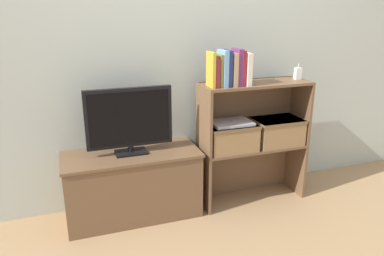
% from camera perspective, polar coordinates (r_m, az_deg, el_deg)
% --- Properties ---
extents(ground_plane, '(16.00, 16.00, 0.00)m').
position_cam_1_polar(ground_plane, '(2.85, 1.00, -13.45)').
color(ground_plane, '#A37F56').
extents(wall_back, '(10.00, 0.05, 2.40)m').
position_cam_1_polar(wall_back, '(2.85, -1.91, 12.28)').
color(wall_back, '#B2BCB2').
rests_on(wall_back, ground_plane).
extents(tv_stand, '(0.97, 0.42, 0.49)m').
position_cam_1_polar(tv_stand, '(2.80, -9.01, -8.49)').
color(tv_stand, brown).
rests_on(tv_stand, ground_plane).
extents(tv, '(0.60, 0.14, 0.47)m').
position_cam_1_polar(tv, '(2.61, -9.54, 1.30)').
color(tv, black).
rests_on(tv, tv_stand).
extents(bookshelf_lower_tier, '(0.83, 0.30, 0.45)m').
position_cam_1_polar(bookshelf_lower_tier, '(3.06, 8.53, -5.22)').
color(bookshelf_lower_tier, brown).
rests_on(bookshelf_lower_tier, ground_plane).
extents(bookshelf_upper_tier, '(0.83, 0.30, 0.50)m').
position_cam_1_polar(bookshelf_upper_tier, '(2.91, 8.96, 3.45)').
color(bookshelf_upper_tier, brown).
rests_on(bookshelf_upper_tier, bookshelf_lower_tier).
extents(book_mustard, '(0.02, 0.13, 0.24)m').
position_cam_1_polar(book_mustard, '(2.60, 2.90, 8.87)').
color(book_mustard, gold).
rests_on(book_mustard, bookshelf_upper_tier).
extents(book_maroon, '(0.03, 0.13, 0.20)m').
position_cam_1_polar(book_maroon, '(2.61, 3.49, 8.44)').
color(book_maroon, maroon).
rests_on(book_maroon, bookshelf_upper_tier).
extents(book_olive, '(0.02, 0.13, 0.22)m').
position_cam_1_polar(book_olive, '(2.62, 4.09, 8.73)').
color(book_olive, olive).
rests_on(book_olive, bookshelf_upper_tier).
extents(book_skyblue, '(0.03, 0.15, 0.25)m').
position_cam_1_polar(book_skyblue, '(2.63, 4.69, 9.05)').
color(book_skyblue, '#709ECC').
rests_on(book_skyblue, bookshelf_upper_tier).
extents(book_navy, '(0.03, 0.13, 0.25)m').
position_cam_1_polar(book_navy, '(2.65, 5.38, 9.07)').
color(book_navy, navy).
rests_on(book_navy, bookshelf_upper_tier).
extents(book_tan, '(0.03, 0.15, 0.23)m').
position_cam_1_polar(book_tan, '(2.66, 6.12, 8.89)').
color(book_tan, tan).
rests_on(book_tan, bookshelf_upper_tier).
extents(book_plum, '(0.04, 0.14, 0.26)m').
position_cam_1_polar(book_plum, '(2.68, 6.86, 9.20)').
color(book_plum, '#6B2D66').
rests_on(book_plum, bookshelf_upper_tier).
extents(book_crimson, '(0.02, 0.12, 0.25)m').
position_cam_1_polar(book_crimson, '(2.69, 7.50, 9.09)').
color(book_crimson, '#B22328').
rests_on(book_crimson, bookshelf_upper_tier).
extents(book_ivory, '(0.03, 0.16, 0.23)m').
position_cam_1_polar(book_ivory, '(2.71, 8.13, 8.94)').
color(book_ivory, silver).
rests_on(book_ivory, bookshelf_upper_tier).
extents(baby_monitor, '(0.05, 0.04, 0.12)m').
position_cam_1_polar(baby_monitor, '(3.00, 15.82, 8.00)').
color(baby_monitor, white).
rests_on(baby_monitor, bookshelf_upper_tier).
extents(storage_basket_left, '(0.38, 0.26, 0.20)m').
position_cam_1_polar(storage_basket_left, '(2.82, 5.88, -1.14)').
color(storage_basket_left, '#937047').
rests_on(storage_basket_left, bookshelf_lower_tier).
extents(storage_basket_right, '(0.38, 0.26, 0.20)m').
position_cam_1_polar(storage_basket_right, '(3.00, 12.78, -0.30)').
color(storage_basket_right, '#937047').
rests_on(storage_basket_right, bookshelf_lower_tier).
extents(laptop, '(0.30, 0.21, 0.02)m').
position_cam_1_polar(laptop, '(2.79, 5.95, 0.82)').
color(laptop, '#BCBCC1').
rests_on(laptop, storage_basket_left).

